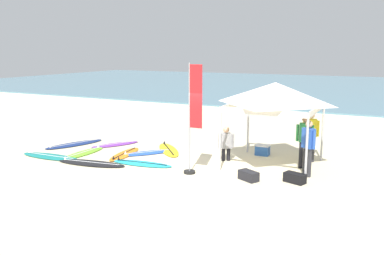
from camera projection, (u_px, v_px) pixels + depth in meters
The scene contains 20 objects.
ground_plane at pixel (185, 164), 13.82m from camera, with size 80.00×80.00×0.00m, color beige.
sea at pixel (330, 87), 41.32m from camera, with size 80.00×36.00×0.10m, color #568499.
canopy_tent at pixel (275, 94), 13.19m from camera, with size 2.79×2.79×2.75m.
surfboard_orange at pixel (124, 154), 14.94m from camera, with size 0.88×2.12×0.19m.
surfboard_cyan at pixel (142, 163), 13.72m from camera, with size 2.22×0.79×0.19m.
surfboard_navy at pixel (74, 144), 16.52m from camera, with size 1.44×2.55×0.19m.
surfboard_purple at pixel (115, 144), 16.47m from camera, with size 1.46×1.99×0.19m.
surfboard_black at pixel (91, 163), 13.76m from camera, with size 2.57×1.01×0.19m.
surfboard_teal at pixel (50, 156), 14.62m from camera, with size 2.47×0.74×0.19m.
surfboard_yellow at pixel (169, 150), 15.60m from camera, with size 1.93×2.10×0.19m.
surfboard_lime at pixel (84, 153), 15.12m from camera, with size 0.57×2.03×0.19m.
surfboard_blue at pixel (147, 153), 15.14m from camera, with size 1.71×1.95×0.19m.
person_blue at pixel (308, 144), 12.28m from camera, with size 0.47×0.38×1.71m.
person_yellow at pixel (311, 133), 13.87m from camera, with size 0.52×0.33×1.71m.
person_green at pixel (305, 138), 13.11m from camera, with size 0.54×0.29×1.71m.
person_grey at pixel (226, 142), 14.08m from camera, with size 0.47×0.38×1.20m.
banner_flag at pixel (193, 124), 12.41m from camera, with size 0.60×0.36×3.40m.
gear_bag_near_tent at pixel (295, 178), 11.84m from camera, with size 0.60×0.32×0.28m, color black.
gear_bag_by_pole at pixel (249, 176), 12.04m from camera, with size 0.60×0.32×0.28m, color #232328.
cooler_box at pixel (262, 150), 14.91m from camera, with size 0.50×0.36×0.39m.
Camera 1 is at (6.20, -11.82, 3.78)m, focal length 38.46 mm.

